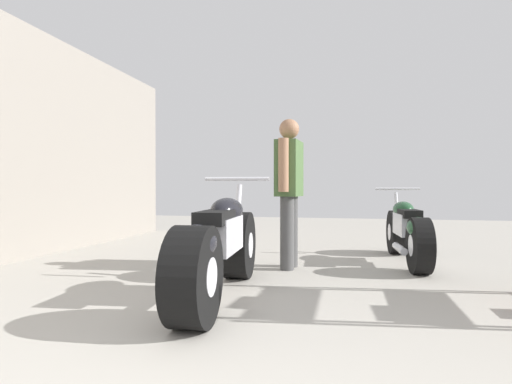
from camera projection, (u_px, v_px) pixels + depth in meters
The scene contains 5 objects.
ground_plane at pixel (273, 276), 4.33m from camera, with size 17.19×17.19×0.00m, color #A8A399.
garage_partition_left at pixel (6, 139), 5.04m from camera, with size 0.08×7.88×3.05m, color gray.
motorcycle_maroon_cruiser at pixel (219, 248), 3.43m from camera, with size 0.65×2.22×1.03m.
motorcycle_black_naked at pixel (407, 231), 5.05m from camera, with size 0.59×1.99×0.93m.
mechanic_in_blue at pixel (289, 184), 4.74m from camera, with size 0.28×0.69×1.71m.
Camera 1 is at (0.76, -0.68, 0.92)m, focal length 29.00 mm.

